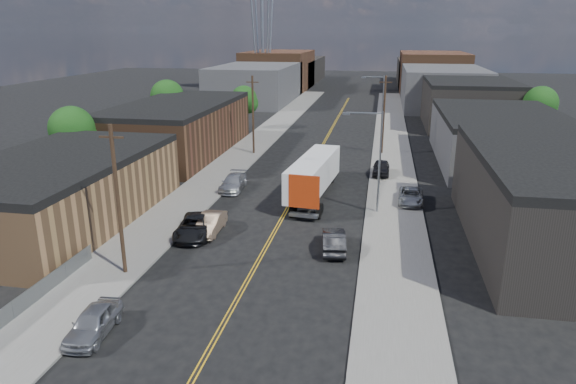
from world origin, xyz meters
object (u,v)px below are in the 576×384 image
at_px(car_right_oncoming, 334,241).
at_px(car_left_b, 210,223).
at_px(car_left_c, 195,226).
at_px(car_left_d, 233,183).
at_px(car_right_lot_a, 411,196).
at_px(semi_truck, 316,172).
at_px(car_right_lot_c, 381,168).
at_px(car_left_a, 93,322).

bearing_deg(car_right_oncoming, car_left_b, -17.34).
xyz_separation_m(car_left_b, car_left_c, (-0.95, -0.89, 0.02)).
bearing_deg(car_left_d, car_right_lot_a, -6.49).
relative_size(semi_truck, car_left_b, 3.41).
height_order(car_right_oncoming, car_right_lot_c, car_right_lot_c).
relative_size(car_left_b, car_right_lot_c, 1.03).
bearing_deg(car_right_oncoming, car_left_a, 41.59).
xyz_separation_m(semi_truck, car_left_b, (-6.94, -11.38, -1.54)).
bearing_deg(car_right_oncoming, semi_truck, -84.46).
relative_size(semi_truck, car_left_d, 3.02).
bearing_deg(car_left_c, car_right_lot_c, 47.36).
distance_m(car_left_c, car_right_oncoming, 10.98).
bearing_deg(car_right_oncoming, car_left_c, -11.93).
xyz_separation_m(car_left_d, car_right_lot_c, (14.60, 8.01, 0.16)).
bearing_deg(car_left_c, car_right_lot_a, 25.00).
height_order(car_left_a, car_left_b, car_left_b).
distance_m(car_left_a, car_left_b, 14.98).
xyz_separation_m(car_left_b, car_right_lot_a, (16.00, 10.00, 0.06)).
height_order(car_left_a, car_right_lot_a, car_left_a).
bearing_deg(car_left_a, car_right_lot_c, 62.64).
bearing_deg(car_left_d, car_right_oncoming, -50.94).
height_order(car_left_a, car_right_lot_c, car_right_lot_c).
bearing_deg(semi_truck, car_right_lot_a, -2.80).
bearing_deg(car_right_lot_a, car_left_d, 178.19).
bearing_deg(car_right_lot_c, car_right_lot_a, -72.02).
relative_size(semi_truck, car_left_a, 3.54).
bearing_deg(car_left_a, car_left_d, 85.70).
xyz_separation_m(car_left_b, car_right_lot_c, (13.20, 19.37, 0.16)).
bearing_deg(car_left_c, semi_truck, 49.52).
bearing_deg(car_left_b, car_left_d, 95.70).
height_order(car_right_lot_a, car_right_lot_c, car_right_lot_c).
bearing_deg(car_left_a, semi_truck, 68.10).
xyz_separation_m(car_left_a, car_right_lot_a, (17.40, 24.92, 0.06)).
bearing_deg(car_left_a, car_right_oncoming, 44.89).
relative_size(car_left_c, car_right_lot_a, 1.17).
height_order(car_left_c, car_right_lot_c, car_right_lot_c).
height_order(car_left_c, car_left_d, car_left_c).
bearing_deg(semi_truck, car_right_lot_c, 57.80).
xyz_separation_m(car_right_oncoming, car_right_lot_c, (3.20, 21.09, 0.14)).
height_order(car_left_b, car_left_d, car_left_b).
bearing_deg(semi_truck, car_left_a, -101.76).
xyz_separation_m(car_right_lot_a, car_right_lot_c, (-2.80, 9.37, 0.10)).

